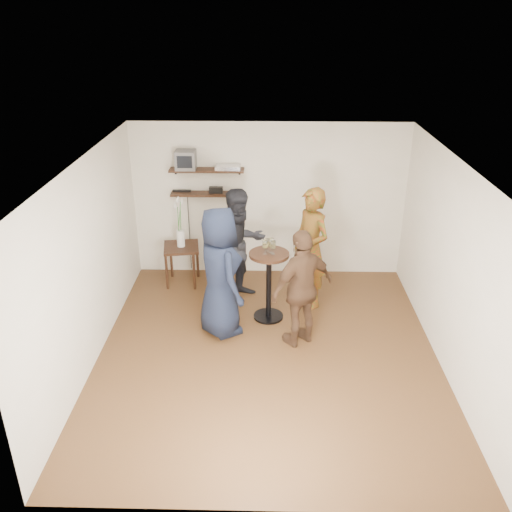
{
  "coord_description": "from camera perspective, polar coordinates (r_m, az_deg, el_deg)",
  "views": [
    {
      "loc": [
        -0.01,
        -6.04,
        4.23
      ],
      "look_at": [
        -0.16,
        0.4,
        1.25
      ],
      "focal_mm": 38.0,
      "sensor_mm": 36.0,
      "label": 1
    }
  ],
  "objects": [
    {
      "name": "drinks_table",
      "position": [
        7.83,
        1.36,
        -2.2
      ],
      "size": [
        0.58,
        0.58,
        1.05
      ],
      "color": "black",
      "rests_on": "room"
    },
    {
      "name": "vase_lilies",
      "position": [
        8.82,
        -7.99,
        2.71
      ],
      "size": [
        0.19,
        0.19,
        0.89
      ],
      "rotation": [
        0.0,
        0.0,
        0.15
      ],
      "color": "white",
      "rests_on": "side_table"
    },
    {
      "name": "wine_glass_br",
      "position": [
        7.61,
        1.61,
        1.36
      ],
      "size": [
        0.07,
        0.07,
        0.22
      ],
      "color": "silver",
      "rests_on": "drinks_table"
    },
    {
      "name": "side_table",
      "position": [
        8.97,
        -7.84,
        0.4
      ],
      "size": [
        0.64,
        0.64,
        0.67
      ],
      "rotation": [
        0.0,
        0.0,
        0.15
      ],
      "color": "black",
      "rests_on": "room"
    },
    {
      "name": "person_navy",
      "position": [
        7.41,
        -3.84,
        -1.73
      ],
      "size": [
        0.96,
        1.08,
        1.86
      ],
      "primitive_type": "imported",
      "rotation": [
        0.0,
        0.0,
        2.08
      ],
      "color": "black",
      "rests_on": "room"
    },
    {
      "name": "person_dark",
      "position": [
        8.32,
        -1.68,
        1.15
      ],
      "size": [
        1.1,
        1.06,
        1.79
      ],
      "primitive_type": "imported",
      "rotation": [
        0.0,
        0.0,
        0.61
      ],
      "color": "black",
      "rests_on": "room"
    },
    {
      "name": "room",
      "position": [
        6.72,
        1.31,
        -1.09
      ],
      "size": [
        4.58,
        5.08,
        2.68
      ],
      "color": "#432915",
      "rests_on": "ground"
    },
    {
      "name": "radio",
      "position": [
        8.89,
        -4.23,
        6.95
      ],
      "size": [
        0.22,
        0.1,
        0.1
      ],
      "primitive_type": "cube",
      "color": "black",
      "rests_on": "shelf_lower"
    },
    {
      "name": "power_strip",
      "position": [
        9.02,
        -7.82,
        6.81
      ],
      "size": [
        0.3,
        0.05,
        0.03
      ],
      "primitive_type": "cube",
      "color": "black",
      "rests_on": "shelf_lower"
    },
    {
      "name": "wine_glass_fr",
      "position": [
        7.57,
        1.82,
        1.14
      ],
      "size": [
        0.07,
        0.07,
        0.2
      ],
      "color": "silver",
      "rests_on": "drinks_table"
    },
    {
      "name": "person_plaid",
      "position": [
        8.16,
        5.77,
        0.81
      ],
      "size": [
        0.76,
        0.81,
        1.87
      ],
      "primitive_type": "imported",
      "rotation": [
        0.0,
        0.0,
        -0.94
      ],
      "color": "#B02A14",
      "rests_on": "room"
    },
    {
      "name": "wine_glass_bl",
      "position": [
        7.68,
        1.14,
        1.4
      ],
      "size": [
        0.06,
        0.06,
        0.19
      ],
      "color": "silver",
      "rests_on": "drinks_table"
    },
    {
      "name": "crt_monitor",
      "position": [
        8.8,
        -7.4,
        10.03
      ],
      "size": [
        0.32,
        0.3,
        0.3
      ],
      "primitive_type": "cube",
      "color": "#59595B",
      "rests_on": "shelf_upper"
    },
    {
      "name": "person_brown",
      "position": [
        7.22,
        4.88,
        -3.42
      ],
      "size": [
        1.03,
        0.89,
        1.66
      ],
      "primitive_type": "imported",
      "rotation": [
        0.0,
        0.0,
        3.75
      ],
      "color": "#49301F",
      "rests_on": "room"
    },
    {
      "name": "shelf_upper",
      "position": [
        8.81,
        -5.21,
        9.0
      ],
      "size": [
        1.2,
        0.25,
        0.04
      ],
      "primitive_type": "cube",
      "color": "black",
      "rests_on": "room"
    },
    {
      "name": "shelf_lower",
      "position": [
        8.92,
        -5.11,
        6.53
      ],
      "size": [
        1.2,
        0.25,
        0.04
      ],
      "primitive_type": "cube",
      "color": "black",
      "rests_on": "room"
    },
    {
      "name": "wine_glass_fl",
      "position": [
        7.57,
        0.96,
        1.23
      ],
      "size": [
        0.07,
        0.07,
        0.22
      ],
      "color": "silver",
      "rests_on": "drinks_table"
    },
    {
      "name": "dvd_deck",
      "position": [
        8.76,
        -2.96,
        9.31
      ],
      "size": [
        0.4,
        0.24,
        0.06
      ],
      "primitive_type": "cube",
      "color": "silver",
      "rests_on": "shelf_upper"
    }
  ]
}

